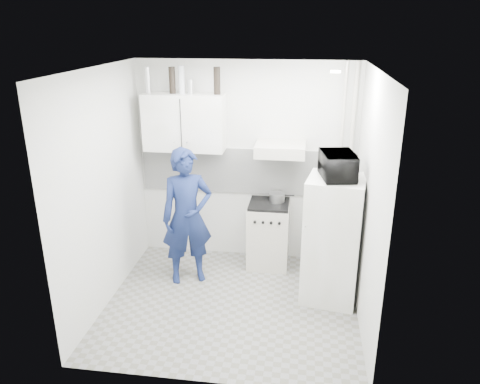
# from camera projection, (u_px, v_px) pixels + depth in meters

# --- Properties ---
(floor) EXTENTS (2.80, 2.80, 0.00)m
(floor) POSITION_uv_depth(u_px,v_px,m) (232.00, 304.00, 5.33)
(floor) COLOR gray
(floor) RESTS_ON ground
(ceiling) EXTENTS (2.80, 2.80, 0.00)m
(ceiling) POSITION_uv_depth(u_px,v_px,m) (230.00, 69.00, 4.43)
(ceiling) COLOR white
(ceiling) RESTS_ON wall_back
(wall_back) EXTENTS (2.80, 0.00, 2.80)m
(wall_back) POSITION_uv_depth(u_px,v_px,m) (246.00, 163.00, 6.04)
(wall_back) COLOR silver
(wall_back) RESTS_ON floor
(wall_left) EXTENTS (0.00, 2.60, 2.60)m
(wall_left) POSITION_uv_depth(u_px,v_px,m) (103.00, 191.00, 5.07)
(wall_left) COLOR silver
(wall_left) RESTS_ON floor
(wall_right) EXTENTS (0.00, 2.60, 2.60)m
(wall_right) POSITION_uv_depth(u_px,v_px,m) (368.00, 204.00, 4.70)
(wall_right) COLOR silver
(wall_right) RESTS_ON floor
(person) EXTENTS (0.72, 0.61, 1.67)m
(person) POSITION_uv_depth(u_px,v_px,m) (187.00, 217.00, 5.57)
(person) COLOR #131E48
(person) RESTS_ON floor
(stove) EXTENTS (0.52, 0.52, 0.83)m
(stove) POSITION_uv_depth(u_px,v_px,m) (268.00, 235.00, 6.07)
(stove) COLOR #BDB8A8
(stove) RESTS_ON floor
(fridge) EXTENTS (0.69, 0.69, 1.46)m
(fridge) POSITION_uv_depth(u_px,v_px,m) (333.00, 240.00, 5.22)
(fridge) COLOR white
(fridge) RESTS_ON floor
(stove_top) EXTENTS (0.50, 0.50, 0.03)m
(stove_top) POSITION_uv_depth(u_px,v_px,m) (269.00, 204.00, 5.92)
(stove_top) COLOR black
(stove_top) RESTS_ON stove
(saucepan) EXTENTS (0.20, 0.20, 0.11)m
(saucepan) POSITION_uv_depth(u_px,v_px,m) (277.00, 197.00, 5.95)
(saucepan) COLOR silver
(saucepan) RESTS_ON stove_top
(microwave) EXTENTS (0.55, 0.42, 0.28)m
(microwave) POSITION_uv_depth(u_px,v_px,m) (338.00, 166.00, 4.93)
(microwave) COLOR black
(microwave) RESTS_ON fridge
(bottle_a) EXTENTS (0.07, 0.07, 0.31)m
(bottle_a) POSITION_uv_depth(u_px,v_px,m) (148.00, 80.00, 5.68)
(bottle_a) COLOR silver
(bottle_a) RESTS_ON upper_cabinet
(bottle_c) EXTENTS (0.08, 0.08, 0.32)m
(bottle_c) POSITION_uv_depth(u_px,v_px,m) (172.00, 80.00, 5.63)
(bottle_c) COLOR black
(bottle_c) RESTS_ON upper_cabinet
(bottle_d) EXTENTS (0.08, 0.08, 0.33)m
(bottle_d) POSITION_uv_depth(u_px,v_px,m) (182.00, 80.00, 5.62)
(bottle_d) COLOR #B2B7BC
(bottle_d) RESTS_ON upper_cabinet
(canister_a) EXTENTS (0.07, 0.07, 0.17)m
(canister_a) POSITION_uv_depth(u_px,v_px,m) (190.00, 87.00, 5.63)
(canister_a) COLOR silver
(canister_a) RESTS_ON upper_cabinet
(bottle_e) EXTENTS (0.08, 0.08, 0.32)m
(bottle_e) POSITION_uv_depth(u_px,v_px,m) (217.00, 81.00, 5.56)
(bottle_e) COLOR black
(bottle_e) RESTS_ON upper_cabinet
(upper_cabinet) EXTENTS (1.00, 0.35, 0.70)m
(upper_cabinet) POSITION_uv_depth(u_px,v_px,m) (185.00, 122.00, 5.79)
(upper_cabinet) COLOR white
(upper_cabinet) RESTS_ON wall_back
(range_hood) EXTENTS (0.60, 0.50, 0.14)m
(range_hood) POSITION_uv_depth(u_px,v_px,m) (280.00, 149.00, 5.66)
(range_hood) COLOR #BDB8A8
(range_hood) RESTS_ON wall_back
(backsplash) EXTENTS (2.74, 0.03, 0.60)m
(backsplash) POSITION_uv_depth(u_px,v_px,m) (246.00, 171.00, 6.06)
(backsplash) COLOR white
(backsplash) RESTS_ON wall_back
(pipe_a) EXTENTS (0.05, 0.05, 2.60)m
(pipe_a) POSITION_uv_depth(u_px,v_px,m) (349.00, 169.00, 5.80)
(pipe_a) COLOR #BDB8A8
(pipe_a) RESTS_ON floor
(pipe_b) EXTENTS (0.04, 0.04, 2.60)m
(pipe_b) POSITION_uv_depth(u_px,v_px,m) (339.00, 169.00, 5.81)
(pipe_b) COLOR #BDB8A8
(pipe_b) RESTS_ON floor
(ceiling_spot_fixture) EXTENTS (0.10, 0.10, 0.02)m
(ceiling_spot_fixture) POSITION_uv_depth(u_px,v_px,m) (336.00, 72.00, 4.50)
(ceiling_spot_fixture) COLOR white
(ceiling_spot_fixture) RESTS_ON ceiling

